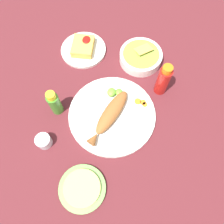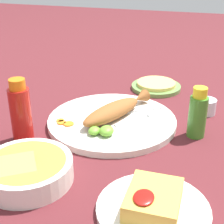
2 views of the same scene
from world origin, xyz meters
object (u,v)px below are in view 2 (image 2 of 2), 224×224
(hot_sauce_bottle_red, at_px, (21,112))
(guacamole_bowl, at_px, (27,169))
(fork_near, at_px, (139,110))
(fork_far, at_px, (145,117))
(side_plate_fries, at_px, (153,210))
(hot_sauce_bottle_green, at_px, (198,113))
(main_plate, at_px, (112,121))
(salt_cup, at_px, (206,107))
(fried_fish, at_px, (115,110))
(tortilla_plate, at_px, (156,87))

(hot_sauce_bottle_red, xyz_separation_m, guacamole_bowl, (0.15, 0.10, -0.05))
(fork_near, height_order, hot_sauce_bottle_red, hot_sauce_bottle_red)
(fork_far, bearing_deg, side_plate_fries, -125.32)
(fork_near, bearing_deg, hot_sauce_bottle_green, -55.31)
(hot_sauce_bottle_red, relative_size, guacamole_bowl, 0.86)
(main_plate, distance_m, hot_sauce_bottle_red, 0.26)
(fork_far, bearing_deg, fork_near, 75.74)
(hot_sauce_bottle_red, height_order, salt_cup, hot_sauce_bottle_red)
(guacamole_bowl, bearing_deg, salt_cup, 142.30)
(main_plate, distance_m, side_plate_fries, 0.38)
(fork_far, relative_size, salt_cup, 2.50)
(salt_cup, xyz_separation_m, side_plate_fries, (0.48, -0.07, -0.01))
(fork_near, xyz_separation_m, side_plate_fries, (0.40, 0.12, -0.01))
(fried_fish, distance_m, salt_cup, 0.28)
(main_plate, bearing_deg, fried_fish, 155.23)
(fork_far, bearing_deg, guacamole_bowl, -168.57)
(hot_sauce_bottle_red, xyz_separation_m, salt_cup, (-0.30, 0.45, -0.06))
(main_plate, height_order, guacamole_bowl, guacamole_bowl)
(guacamole_bowl, bearing_deg, hot_sauce_bottle_red, -147.40)
(tortilla_plate, bearing_deg, main_plate, -13.47)
(fried_fish, relative_size, hot_sauce_bottle_red, 1.57)
(main_plate, relative_size, fork_far, 2.45)
(fork_near, distance_m, tortilla_plate, 0.24)
(fried_fish, height_order, fork_far, fried_fish)
(tortilla_plate, bearing_deg, salt_cup, 49.30)
(tortilla_plate, bearing_deg, fork_far, 3.34)
(main_plate, height_order, hot_sauce_bottle_green, hot_sauce_bottle_green)
(guacamole_bowl, xyz_separation_m, tortilla_plate, (-0.61, 0.17, -0.02))
(fried_fish, bearing_deg, fork_near, 160.05)
(main_plate, xyz_separation_m, guacamole_bowl, (0.31, -0.10, 0.02))
(fork_near, height_order, guacamole_bowl, guacamole_bowl)
(salt_cup, bearing_deg, tortilla_plate, -130.70)
(main_plate, bearing_deg, side_plate_fries, 28.71)
(main_plate, relative_size, fork_near, 2.29)
(side_plate_fries, bearing_deg, hot_sauce_bottle_red, -115.13)
(fried_fish, relative_size, fork_far, 1.78)
(fried_fish, xyz_separation_m, hot_sauce_bottle_red, (0.17, -0.20, 0.04))
(fork_far, height_order, side_plate_fries, fork_far)
(salt_cup, distance_m, guacamole_bowl, 0.58)
(fried_fish, bearing_deg, fork_far, 127.75)
(hot_sauce_bottle_red, distance_m, salt_cup, 0.55)
(side_plate_fries, bearing_deg, fried_fish, -153.06)
(main_plate, bearing_deg, guacamole_bowl, -17.98)
(fried_fish, xyz_separation_m, tortilla_plate, (-0.29, 0.07, -0.03))
(fork_near, relative_size, hot_sauce_bottle_green, 1.15)
(fried_fish, bearing_deg, salt_cup, 143.83)
(main_plate, height_order, side_plate_fries, main_plate)
(main_plate, height_order, fork_far, fork_far)
(salt_cup, bearing_deg, fork_far, -54.25)
(fork_near, bearing_deg, fried_fish, -169.10)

